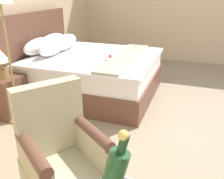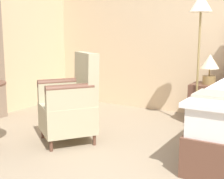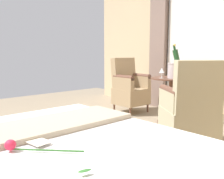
{
  "view_description": "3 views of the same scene",
  "coord_description": "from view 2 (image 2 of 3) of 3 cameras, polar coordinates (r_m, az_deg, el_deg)",
  "views": [
    {
      "loc": [
        -2.85,
        -0.13,
        1.65
      ],
      "look_at": [
        -1.03,
        0.51,
        0.85
      ],
      "focal_mm": 40.0,
      "sensor_mm": 36.0,
      "label": 1
    },
    {
      "loc": [
        0.62,
        -1.95,
        1.2
      ],
      "look_at": [
        -0.81,
        0.42,
        0.71
      ],
      "focal_mm": 50.0,
      "sensor_mm": 36.0,
      "label": 2
    },
    {
      "loc": [
        0.99,
        2.18,
        1.07
      ],
      "look_at": [
        -0.67,
        0.37,
        0.72
      ],
      "focal_mm": 40.0,
      "sensor_mm": 36.0,
      "label": 3
    }
  ],
  "objects": [
    {
      "name": "armchair_by_window",
      "position": [
        3.53,
        -7.51,
        -2.72
      ],
      "size": [
        0.77,
        0.78,
        1.0
      ],
      "color": "brown",
      "rests_on": "ground"
    },
    {
      "name": "bedside_lamp",
      "position": [
        4.36,
        17.45,
        4.19
      ],
      "size": [
        0.25,
        0.25,
        0.4
      ],
      "color": "olive",
      "rests_on": "nightstand"
    },
    {
      "name": "nightstand",
      "position": [
        4.44,
        17.1,
        -2.5
      ],
      "size": [
        0.47,
        0.42,
        0.54
      ],
      "color": "brown",
      "rests_on": "ground"
    },
    {
      "name": "floor_lamp_brass",
      "position": [
        4.14,
        15.85,
        12.22
      ],
      "size": [
        0.28,
        0.28,
        1.71
      ],
      "color": "olive",
      "rests_on": "ground"
    }
  ]
}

